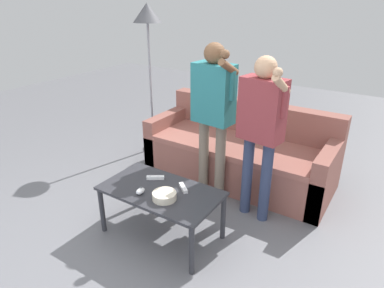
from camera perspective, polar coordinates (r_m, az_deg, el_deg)
name	(u,v)px	position (r m, az deg, el deg)	size (l,w,h in m)	color
ground_plane	(165,239)	(3.11, -4.53, -15.54)	(12.00, 12.00, 0.00)	slate
couch	(240,153)	(3.93, 8.04, -1.55)	(2.07, 0.86, 0.84)	brown
coffee_table	(161,195)	(2.93, -5.22, -8.55)	(1.01, 0.56, 0.46)	#2D2D33
snack_bowl	(164,196)	(2.76, -4.64, -8.63)	(0.19, 0.19, 0.06)	beige
game_remote_nunchuk	(140,191)	(2.86, -8.62, -7.77)	(0.06, 0.09, 0.05)	white
floor_lamp	(148,25)	(4.35, -7.42, 19.19)	(0.35, 0.35, 1.87)	#2D2D33
player_right	(261,122)	(2.99, 11.47, 3.61)	(0.45, 0.36, 1.52)	#2D3856
player_center	(213,105)	(3.27, 3.55, 6.45)	(0.46, 0.34, 1.58)	#756656
game_remote_wand_near	(155,178)	(3.05, -6.14, -5.61)	(0.15, 0.12, 0.03)	white
game_remote_wand_far	(183,188)	(2.89, -1.47, -7.33)	(0.14, 0.12, 0.03)	white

